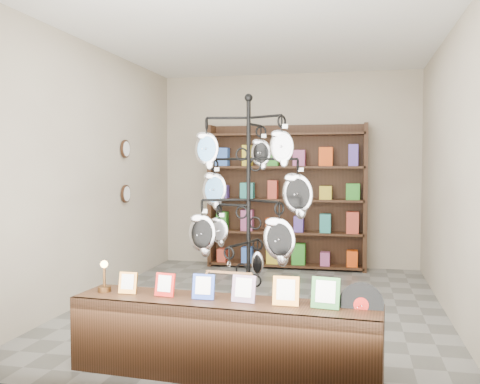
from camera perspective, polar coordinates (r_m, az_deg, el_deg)
The scene contains 6 objects.
ground at distance 6.15m, azimuth 2.13°, elevation -12.05°, with size 5.00×5.00×0.00m, color slate.
room_envelope at distance 5.95m, azimuth 2.17°, elevation 5.44°, with size 5.00×5.00×5.00m.
display_tree at distance 4.71m, azimuth 0.91°, elevation -0.90°, with size 1.14×1.08×2.21m.
front_shelf at distance 4.17m, azimuth -1.77°, elevation -15.28°, with size 2.36×0.64×0.82m.
back_shelving at distance 8.23m, azimuth 4.97°, elevation -0.97°, with size 2.42×0.36×2.20m.
wall_clocks at distance 7.30m, azimuth -12.10°, elevation 2.17°, with size 0.03×0.24×0.84m.
Camera 1 is at (1.05, -5.85, 1.60)m, focal length 40.00 mm.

